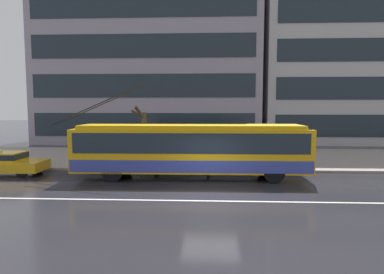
{
  "coord_description": "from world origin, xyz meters",
  "views": [
    {
      "loc": [
        -0.16,
        -14.16,
        3.76
      ],
      "look_at": [
        -0.97,
        3.14,
        2.2
      ],
      "focal_mm": 30.72,
      "sensor_mm": 36.0,
      "label": 1
    }
  ],
  "objects_px": {
    "pedestrian_approaching_curb": "(273,141)",
    "pedestrian_walking_past": "(209,139)",
    "trolleybus": "(191,149)",
    "street_tree_bare": "(143,133)",
    "bus_shelter": "(164,134)",
    "taxi_queued_behind_bus": "(2,162)",
    "pedestrian_waiting_by_pole": "(155,140)",
    "pedestrian_at_shelter": "(254,140)"
  },
  "relations": [
    {
      "from": "pedestrian_approaching_curb",
      "to": "pedestrian_walking_past",
      "type": "xyz_separation_m",
      "value": [
        -3.92,
        0.19,
        0.11
      ]
    },
    {
      "from": "taxi_queued_behind_bus",
      "to": "pedestrian_waiting_by_pole",
      "type": "bearing_deg",
      "value": 20.87
    },
    {
      "from": "bus_shelter",
      "to": "pedestrian_walking_past",
      "type": "xyz_separation_m",
      "value": [
        2.95,
        -0.99,
        -0.19
      ]
    },
    {
      "from": "pedestrian_approaching_curb",
      "to": "pedestrian_walking_past",
      "type": "relative_size",
      "value": 0.92
    },
    {
      "from": "bus_shelter",
      "to": "pedestrian_waiting_by_pole",
      "type": "height_order",
      "value": "bus_shelter"
    },
    {
      "from": "trolleybus",
      "to": "bus_shelter",
      "type": "bearing_deg",
      "value": 117.27
    },
    {
      "from": "pedestrian_at_shelter",
      "to": "street_tree_bare",
      "type": "bearing_deg",
      "value": 164.93
    },
    {
      "from": "taxi_queued_behind_bus",
      "to": "bus_shelter",
      "type": "distance_m",
      "value": 9.47
    },
    {
      "from": "taxi_queued_behind_bus",
      "to": "pedestrian_at_shelter",
      "type": "bearing_deg",
      "value": 9.41
    },
    {
      "from": "trolleybus",
      "to": "street_tree_bare",
      "type": "bearing_deg",
      "value": 126.84
    },
    {
      "from": "trolleybus",
      "to": "pedestrian_waiting_by_pole",
      "type": "height_order",
      "value": "trolleybus"
    },
    {
      "from": "pedestrian_at_shelter",
      "to": "pedestrian_waiting_by_pole",
      "type": "bearing_deg",
      "value": 173.22
    },
    {
      "from": "trolleybus",
      "to": "bus_shelter",
      "type": "xyz_separation_m",
      "value": [
        -2.0,
        3.89,
        0.43
      ]
    },
    {
      "from": "bus_shelter",
      "to": "pedestrian_walking_past",
      "type": "relative_size",
      "value": 1.78
    },
    {
      "from": "pedestrian_walking_past",
      "to": "pedestrian_waiting_by_pole",
      "type": "relative_size",
      "value": 1.06
    },
    {
      "from": "trolleybus",
      "to": "taxi_queued_behind_bus",
      "type": "distance_m",
      "value": 10.73
    },
    {
      "from": "trolleybus",
      "to": "taxi_queued_behind_bus",
      "type": "bearing_deg",
      "value": 178.12
    },
    {
      "from": "pedestrian_approaching_curb",
      "to": "pedestrian_waiting_by_pole",
      "type": "height_order",
      "value": "pedestrian_waiting_by_pole"
    },
    {
      "from": "bus_shelter",
      "to": "pedestrian_waiting_by_pole",
      "type": "xyz_separation_m",
      "value": [
        -0.51,
        -0.42,
        -0.3
      ]
    },
    {
      "from": "taxi_queued_behind_bus",
      "to": "street_tree_bare",
      "type": "xyz_separation_m",
      "value": [
        7.2,
        4.31,
        1.35
      ]
    },
    {
      "from": "street_tree_bare",
      "to": "taxi_queued_behind_bus",
      "type": "bearing_deg",
      "value": -149.07
    },
    {
      "from": "pedestrian_walking_past",
      "to": "street_tree_bare",
      "type": "height_order",
      "value": "street_tree_bare"
    },
    {
      "from": "street_tree_bare",
      "to": "bus_shelter",
      "type": "bearing_deg",
      "value": -27.48
    },
    {
      "from": "pedestrian_approaching_curb",
      "to": "pedestrian_waiting_by_pole",
      "type": "bearing_deg",
      "value": 174.09
    },
    {
      "from": "bus_shelter",
      "to": "street_tree_bare",
      "type": "height_order",
      "value": "street_tree_bare"
    },
    {
      "from": "taxi_queued_behind_bus",
      "to": "bus_shelter",
      "type": "height_order",
      "value": "bus_shelter"
    },
    {
      "from": "bus_shelter",
      "to": "pedestrian_approaching_curb",
      "type": "distance_m",
      "value": 6.98
    },
    {
      "from": "bus_shelter",
      "to": "pedestrian_approaching_curb",
      "type": "xyz_separation_m",
      "value": [
        6.87,
        -1.18,
        -0.31
      ]
    },
    {
      "from": "trolleybus",
      "to": "pedestrian_at_shelter",
      "type": "height_order",
      "value": "trolleybus"
    },
    {
      "from": "bus_shelter",
      "to": "pedestrian_at_shelter",
      "type": "height_order",
      "value": "bus_shelter"
    },
    {
      "from": "pedestrian_waiting_by_pole",
      "to": "taxi_queued_behind_bus",
      "type": "bearing_deg",
      "value": -159.13
    },
    {
      "from": "trolleybus",
      "to": "bus_shelter",
      "type": "relative_size",
      "value": 3.66
    },
    {
      "from": "pedestrian_at_shelter",
      "to": "pedestrian_waiting_by_pole",
      "type": "relative_size",
      "value": 1.05
    },
    {
      "from": "street_tree_bare",
      "to": "pedestrian_approaching_curb",
      "type": "bearing_deg",
      "value": -13.18
    },
    {
      "from": "trolleybus",
      "to": "taxi_queued_behind_bus",
      "type": "height_order",
      "value": "trolleybus"
    },
    {
      "from": "taxi_queued_behind_bus",
      "to": "pedestrian_waiting_by_pole",
      "type": "distance_m",
      "value": 8.81
    },
    {
      "from": "taxi_queued_behind_bus",
      "to": "pedestrian_approaching_curb",
      "type": "bearing_deg",
      "value": 8.6
    },
    {
      "from": "taxi_queued_behind_bus",
      "to": "pedestrian_approaching_curb",
      "type": "distance_m",
      "value": 15.77
    },
    {
      "from": "bus_shelter",
      "to": "street_tree_bare",
      "type": "relative_size",
      "value": 0.99
    },
    {
      "from": "trolleybus",
      "to": "pedestrian_at_shelter",
      "type": "xyz_separation_m",
      "value": [
        3.68,
        2.73,
        0.2
      ]
    },
    {
      "from": "pedestrian_approaching_curb",
      "to": "street_tree_bare",
      "type": "distance_m",
      "value": 8.6
    },
    {
      "from": "pedestrian_waiting_by_pole",
      "to": "trolleybus",
      "type": "bearing_deg",
      "value": -54.07
    }
  ]
}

